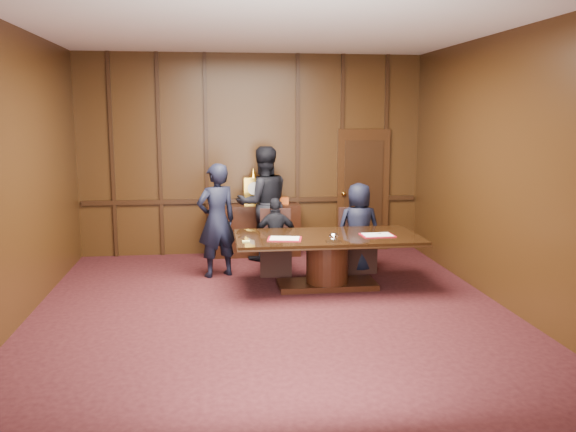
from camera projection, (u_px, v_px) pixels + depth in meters
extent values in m
plane|color=black|center=(273.00, 314.00, 7.58)|extent=(7.00, 7.00, 0.00)
plane|color=silver|center=(272.00, 23.00, 7.00)|extent=(7.00, 7.00, 0.00)
cube|color=black|center=(252.00, 155.00, 10.71)|extent=(6.00, 0.04, 3.50)
cube|color=black|center=(327.00, 227.00, 3.86)|extent=(6.00, 0.04, 3.50)
cube|color=black|center=(10.00, 177.00, 6.92)|extent=(0.04, 7.00, 3.50)
cube|color=black|center=(509.00, 171.00, 7.66)|extent=(0.04, 7.00, 3.50)
cube|color=black|center=(253.00, 200.00, 10.82)|extent=(5.90, 0.05, 0.08)
cube|color=black|center=(363.00, 190.00, 11.03)|extent=(0.95, 0.06, 2.20)
sphere|color=gold|center=(344.00, 194.00, 10.92)|extent=(0.08, 0.08, 0.08)
cube|color=black|center=(254.00, 230.00, 10.69)|extent=(1.60, 0.45, 0.90)
cube|color=black|center=(214.00, 255.00, 10.68)|extent=(0.12, 0.40, 0.06)
cube|color=black|center=(293.00, 252.00, 10.85)|extent=(0.12, 0.40, 0.06)
cube|color=gold|center=(254.00, 191.00, 10.58)|extent=(0.34, 0.18, 0.48)
cylinder|color=white|center=(254.00, 188.00, 10.47)|extent=(0.22, 0.03, 0.22)
cone|color=gold|center=(253.00, 173.00, 10.53)|extent=(0.14, 0.14, 0.16)
cube|color=black|center=(222.00, 199.00, 10.55)|extent=(0.18, 0.04, 0.22)
cube|color=#EC5A1B|center=(282.00, 201.00, 10.69)|extent=(0.22, 0.12, 0.12)
cube|color=black|center=(327.00, 284.00, 8.76)|extent=(1.40, 0.60, 0.08)
cylinder|color=black|center=(327.00, 261.00, 8.70)|extent=(0.60, 0.60, 0.62)
cube|color=black|center=(327.00, 239.00, 8.65)|extent=(2.62, 1.32, 0.02)
cube|color=black|center=(327.00, 238.00, 8.64)|extent=(2.60, 1.30, 0.06)
cube|color=maroon|center=(285.00, 239.00, 8.37)|extent=(0.51, 0.41, 0.01)
cube|color=white|center=(285.00, 238.00, 8.37)|extent=(0.44, 0.35, 0.01)
cube|color=maroon|center=(377.00, 235.00, 8.62)|extent=(0.47, 0.35, 0.01)
cube|color=white|center=(377.00, 235.00, 8.62)|extent=(0.41, 0.30, 0.01)
cube|color=white|center=(334.00, 242.00, 8.20)|extent=(0.20, 0.14, 0.01)
ellipsoid|color=white|center=(334.00, 237.00, 8.19)|extent=(0.13, 0.13, 0.10)
cube|color=#ECED74|center=(246.00, 241.00, 8.21)|extent=(0.10, 0.07, 0.01)
cube|color=black|center=(276.00, 259.00, 9.48)|extent=(0.52, 0.52, 0.46)
cube|color=black|center=(275.00, 226.00, 9.60)|extent=(0.48, 0.10, 0.55)
cylinder|color=black|center=(264.00, 270.00, 9.28)|extent=(0.04, 0.04, 0.23)
cylinder|color=black|center=(287.00, 263.00, 9.72)|extent=(0.04, 0.04, 0.23)
cube|color=black|center=(357.00, 257.00, 9.64)|extent=(0.54, 0.54, 0.46)
cube|color=black|center=(353.00, 224.00, 9.76)|extent=(0.48, 0.12, 0.55)
cylinder|color=black|center=(348.00, 267.00, 9.44)|extent=(0.04, 0.04, 0.23)
cylinder|color=black|center=(366.00, 261.00, 9.88)|extent=(0.04, 0.04, 0.23)
imported|color=black|center=(276.00, 237.00, 9.37)|extent=(0.71, 0.31, 1.20)
imported|color=black|center=(359.00, 228.00, 9.51)|extent=(0.71, 0.49, 1.41)
imported|color=black|center=(217.00, 220.00, 9.24)|extent=(0.75, 0.64, 1.74)
imported|color=black|center=(263.00, 203.00, 10.31)|extent=(1.06, 0.89, 1.93)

